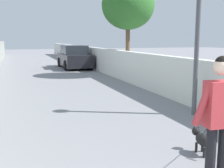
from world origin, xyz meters
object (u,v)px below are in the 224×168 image
at_px(tree_right_near, 128,5).
at_px(car_near, 74,58).
at_px(dog, 202,139).
at_px(person_skateboarder, 219,112).
at_px(lamp_post, 199,5).

height_order(tree_right_near, car_near, tree_right_near).
height_order(tree_right_near, dog, tree_right_near).
bearing_deg(car_near, tree_right_near, -160.38).
bearing_deg(tree_right_near, dog, 165.20).
bearing_deg(person_skateboarder, lamp_post, -31.01).
height_order(dog, car_near, car_near).
relative_size(tree_right_near, person_skateboarder, 2.90).
distance_m(tree_right_near, person_skateboarder, 11.77).
distance_m(lamp_post, dog, 3.67).
height_order(lamp_post, car_near, lamp_post).
bearing_deg(dog, person_skateboarder, 151.01).
relative_size(tree_right_near, car_near, 1.16).
relative_size(tree_right_near, lamp_post, 1.21).
xyz_separation_m(lamp_post, dog, (-2.24, 1.40, -2.54)).
height_order(person_skateboarder, car_near, person_skateboarder).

